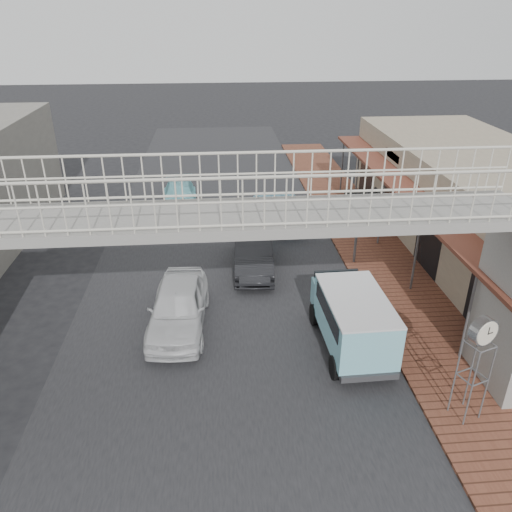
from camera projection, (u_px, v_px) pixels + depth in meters
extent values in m
plane|color=black|center=(223.00, 314.00, 16.93)|extent=(120.00, 120.00, 0.00)
cube|color=black|center=(223.00, 314.00, 16.92)|extent=(10.00, 60.00, 0.01)
cube|color=brown|center=(383.00, 265.00, 20.07)|extent=(3.00, 40.00, 0.10)
cube|color=gray|center=(488.00, 208.00, 20.44)|extent=(6.00, 18.00, 4.00)
cube|color=brown|center=(412.00, 189.00, 19.79)|extent=(1.80, 18.00, 0.12)
cube|color=silver|center=(393.00, 156.00, 22.77)|extent=(0.08, 2.60, 0.90)
cube|color=#B21914|center=(456.00, 206.00, 16.96)|extent=(0.08, 2.20, 0.80)
cube|color=gray|center=(221.00, 218.00, 11.08)|extent=(14.00, 2.00, 0.24)
cube|color=beige|center=(219.00, 176.00, 11.63)|extent=(14.00, 0.08, 1.10)
cube|color=beige|center=(221.00, 205.00, 9.94)|extent=(14.00, 0.08, 1.10)
imported|color=silver|center=(178.00, 306.00, 15.98)|extent=(2.03, 4.49, 1.50)
imported|color=black|center=(253.00, 253.00, 19.60)|extent=(1.67, 4.23, 1.37)
imported|color=#78BAD0|center=(278.00, 208.00, 24.10)|extent=(2.26, 4.77, 1.32)
imported|color=#79C9D2|center=(180.00, 196.00, 25.82)|extent=(1.88, 4.24, 1.21)
cylinder|color=black|center=(315.00, 315.00, 16.27)|extent=(0.26, 0.71, 0.70)
cylinder|color=black|center=(361.00, 312.00, 16.42)|extent=(0.26, 0.71, 0.70)
cylinder|color=black|center=(336.00, 368.00, 13.86)|extent=(0.26, 0.71, 0.70)
cylinder|color=black|center=(390.00, 364.00, 14.02)|extent=(0.26, 0.71, 0.70)
cube|color=#80CDDE|center=(355.00, 320.00, 14.51)|extent=(1.78, 3.24, 1.35)
cube|color=#80CDDE|center=(338.00, 294.00, 16.26)|extent=(1.64, 0.94, 0.90)
cube|color=black|center=(356.00, 309.00, 14.34)|extent=(1.81, 2.64, 0.50)
cube|color=silver|center=(357.00, 299.00, 14.20)|extent=(1.80, 3.24, 0.06)
imported|color=black|center=(332.00, 216.00, 23.46)|extent=(1.81, 1.24, 0.90)
imported|color=black|center=(380.00, 221.00, 22.72)|extent=(1.76, 1.21, 1.04)
cylinder|color=#59595B|center=(455.00, 377.00, 12.25)|extent=(0.04, 0.04, 2.18)
cylinder|color=#59595B|center=(471.00, 371.00, 12.45)|extent=(0.04, 0.04, 2.18)
cylinder|color=#59595B|center=(471.00, 390.00, 11.83)|extent=(0.04, 0.04, 2.18)
cylinder|color=#59595B|center=(487.00, 384.00, 12.02)|extent=(0.04, 0.04, 2.18)
cylinder|color=silver|center=(483.00, 331.00, 11.49)|extent=(0.75, 0.48, 0.71)
cylinder|color=beige|center=(488.00, 334.00, 11.39)|extent=(0.59, 0.23, 0.62)
cylinder|color=beige|center=(479.00, 328.00, 11.60)|extent=(0.59, 0.23, 0.62)
cylinder|color=#59595B|center=(357.00, 227.00, 19.59)|extent=(0.10, 0.10, 3.01)
cube|color=black|center=(360.00, 202.00, 19.08)|extent=(1.24, 0.20, 0.93)
cone|color=black|center=(383.00, 202.00, 19.06)|extent=(0.74, 1.20, 1.14)
cube|color=white|center=(359.00, 203.00, 19.07)|extent=(0.83, 0.10, 0.62)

